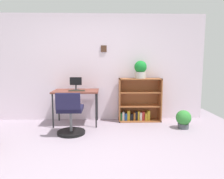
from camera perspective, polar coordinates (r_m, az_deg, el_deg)
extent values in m
plane|color=#9C8B9B|center=(3.02, -8.61, -18.73)|extent=(6.24, 6.24, 0.00)
cube|color=silver|center=(4.85, -5.91, 5.90)|extent=(5.20, 0.10, 2.39)
cube|color=#492C1E|center=(4.79, -2.26, 11.04)|extent=(0.13, 0.02, 0.14)
cube|color=brown|center=(4.51, -9.77, -0.42)|extent=(0.95, 0.62, 0.03)
cylinder|color=black|center=(4.40, -15.80, -5.65)|extent=(0.03, 0.03, 0.70)
cylinder|color=black|center=(4.28, -4.35, -5.76)|extent=(0.03, 0.03, 0.70)
cylinder|color=black|center=(4.91, -14.29, -4.23)|extent=(0.03, 0.03, 0.70)
cylinder|color=black|center=(4.80, -4.07, -4.28)|extent=(0.03, 0.03, 0.70)
cylinder|color=#262628|center=(4.56, -9.76, -0.08)|extent=(0.15, 0.15, 0.01)
cylinder|color=#262628|center=(4.55, -9.78, 0.61)|extent=(0.03, 0.03, 0.10)
cube|color=black|center=(4.53, -9.83, 2.26)|extent=(0.25, 0.02, 0.17)
cube|color=#2F2B21|center=(4.41, -9.55, -0.29)|extent=(0.33, 0.12, 0.02)
cylinder|color=black|center=(4.07, -11.02, -11.36)|extent=(0.52, 0.52, 0.05)
cylinder|color=slate|center=(4.00, -11.10, -8.39)|extent=(0.05, 0.05, 0.39)
cube|color=#1D1A38|center=(3.94, -11.19, -5.12)|extent=(0.44, 0.44, 0.08)
cube|color=#1D1A38|center=(3.67, -11.89, -3.19)|extent=(0.42, 0.07, 0.28)
cube|color=#9B572E|center=(4.70, 2.03, -2.86)|extent=(0.02, 0.30, 0.97)
cube|color=#9B572E|center=(4.85, 12.92, -2.73)|extent=(0.02, 0.30, 0.97)
cube|color=#9B572E|center=(4.69, 7.66, 2.90)|extent=(0.94, 0.30, 0.02)
cube|color=#9B572E|center=(4.86, 7.46, -8.31)|extent=(0.94, 0.30, 0.02)
cube|color=#9B572E|center=(4.88, 7.30, -2.52)|extent=(0.94, 0.02, 0.97)
cube|color=#9B572E|center=(4.78, 7.53, -4.41)|extent=(0.89, 0.28, 0.02)
cube|color=#9B572E|center=(4.72, 7.60, -0.72)|extent=(0.89, 0.28, 0.02)
cube|color=#237238|center=(4.77, 2.49, -7.33)|extent=(0.03, 0.11, 0.17)
cube|color=beige|center=(4.77, 3.06, -7.19)|extent=(0.05, 0.11, 0.19)
cube|color=#1E478C|center=(4.78, 3.74, -7.39)|extent=(0.05, 0.12, 0.16)
cube|color=#B79323|center=(4.78, 4.47, -7.02)|extent=(0.06, 0.11, 0.22)
cube|color=black|center=(4.80, 5.33, -7.43)|extent=(0.07, 0.10, 0.14)
cube|color=#99591E|center=(4.80, 6.06, -7.26)|extent=(0.04, 0.11, 0.17)
cube|color=black|center=(4.81, 6.62, -7.10)|extent=(0.05, 0.09, 0.20)
cube|color=#B79323|center=(4.81, 7.18, -7.04)|extent=(0.04, 0.11, 0.21)
cube|color=beige|center=(4.82, 7.76, -7.21)|extent=(0.05, 0.12, 0.17)
cube|color=#B22D28|center=(4.83, 8.46, -7.11)|extent=(0.05, 0.10, 0.19)
cube|color=#B79323|center=(4.85, 9.16, -7.22)|extent=(0.05, 0.13, 0.16)
cube|color=#B79323|center=(4.85, 9.86, -6.91)|extent=(0.06, 0.10, 0.22)
cylinder|color=#B7B2A8|center=(4.66, 7.72, 3.90)|extent=(0.23, 0.23, 0.14)
sphere|color=#19832D|center=(4.66, 7.76, 6.13)|extent=(0.27, 0.27, 0.27)
cylinder|color=#474C51|center=(4.52, 18.79, -9.35)|extent=(0.22, 0.22, 0.10)
sphere|color=#348836|center=(4.48, 18.88, -7.26)|extent=(0.30, 0.30, 0.30)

